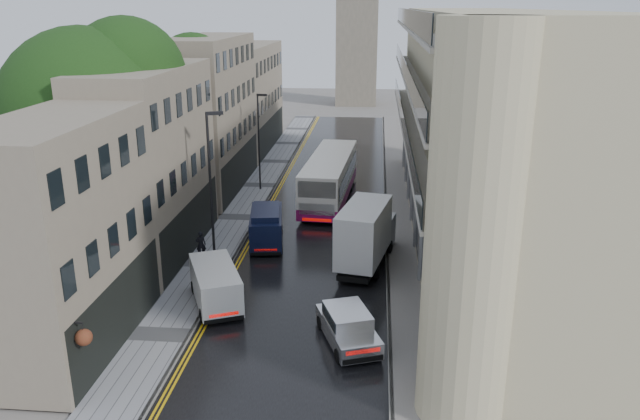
% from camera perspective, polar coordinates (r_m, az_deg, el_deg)
% --- Properties ---
extents(road, '(9.00, 85.00, 0.02)m').
position_cam_1_polar(road, '(43.66, 0.09, -1.00)').
color(road, black).
rests_on(road, ground).
extents(left_sidewalk, '(2.70, 85.00, 0.12)m').
position_cam_1_polar(left_sidewalk, '(44.52, -7.44, -0.71)').
color(left_sidewalk, gray).
rests_on(left_sidewalk, ground).
extents(right_sidewalk, '(1.80, 85.00, 0.12)m').
position_cam_1_polar(right_sidewalk, '(43.52, 7.19, -1.14)').
color(right_sidewalk, slate).
rests_on(right_sidewalk, ground).
extents(old_shop_row, '(4.50, 56.00, 12.00)m').
position_cam_1_polar(old_shop_row, '(46.26, -11.47, 7.42)').
color(old_shop_row, gray).
rests_on(old_shop_row, ground).
extents(modern_block, '(8.00, 40.00, 14.00)m').
position_cam_1_polar(modern_block, '(40.78, 14.58, 7.20)').
color(modern_block, '#B7AD88').
rests_on(modern_block, ground).
extents(tree_near, '(10.56, 10.56, 13.89)m').
position_cam_1_polar(tree_near, '(37.99, -20.22, 5.80)').
color(tree_near, black).
rests_on(tree_near, ground).
extents(tree_far, '(9.24, 9.24, 12.46)m').
position_cam_1_polar(tree_far, '(49.86, -13.58, 8.31)').
color(tree_far, black).
rests_on(tree_far, ground).
extents(cream_bus, '(3.65, 12.76, 3.44)m').
position_cam_1_polar(cream_bus, '(44.76, -1.41, 1.81)').
color(cream_bus, white).
rests_on(cream_bus, road).
extents(white_lorry, '(3.59, 7.55, 3.81)m').
position_cam_1_polar(white_lorry, '(34.49, 2.03, -2.98)').
color(white_lorry, silver).
rests_on(white_lorry, road).
extents(silver_hatchback, '(3.22, 4.67, 1.61)m').
position_cam_1_polar(silver_hatchback, '(26.76, 1.73, -12.27)').
color(silver_hatchback, silver).
rests_on(silver_hatchback, road).
extents(white_van, '(3.65, 5.04, 2.09)m').
position_cam_1_polar(white_van, '(30.24, -10.77, -8.28)').
color(white_van, silver).
rests_on(white_van, road).
extents(navy_van, '(2.63, 5.07, 2.47)m').
position_cam_1_polar(navy_van, '(37.73, -6.35, -2.27)').
color(navy_van, black).
rests_on(navy_van, road).
extents(pedestrian, '(0.66, 0.51, 1.64)m').
position_cam_1_polar(pedestrian, '(37.53, -10.83, -3.12)').
color(pedestrian, black).
rests_on(pedestrian, left_sidewalk).
extents(lamp_post_near, '(0.99, 0.56, 8.66)m').
position_cam_1_polar(lamp_post_near, '(36.14, -9.96, 1.98)').
color(lamp_post_near, black).
rests_on(lamp_post_near, left_sidewalk).
extents(lamp_post_far, '(0.88, 0.41, 7.68)m').
position_cam_1_polar(lamp_post_far, '(50.17, -5.61, 6.15)').
color(lamp_post_far, black).
rests_on(lamp_post_far, left_sidewalk).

